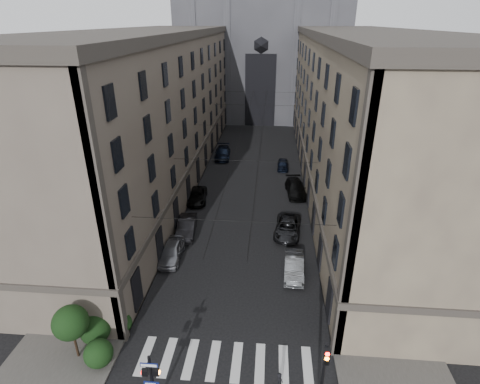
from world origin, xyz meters
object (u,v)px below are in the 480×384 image
(traffic_light_right, at_px, (324,372))
(car_left_midnear, at_px, (187,227))
(pedestrian_signal_left, at_px, (152,379))
(car_left_midfar, at_px, (197,196))
(car_right_near, at_px, (294,266))
(pedestrian, at_px, (279,383))
(gothic_tower, at_px, (263,31))
(car_right_midfar, at_px, (296,188))
(car_right_far, at_px, (283,165))
(car_left_near, at_px, (172,251))
(car_right_midnear, at_px, (288,227))
(car_left_far, at_px, (223,153))

(traffic_light_right, relative_size, car_left_midnear, 1.05)
(pedestrian_signal_left, relative_size, car_left_midfar, 0.80)
(car_right_near, distance_m, pedestrian, 11.64)
(gothic_tower, xyz_separation_m, traffic_light_right, (5.60, -73.04, -14.51))
(car_right_midfar, bearing_deg, car_left_midfar, -172.04)
(pedestrian_signal_left, bearing_deg, car_right_far, 78.33)
(car_left_midnear, xyz_separation_m, car_right_far, (10.11, 19.21, -0.14))
(traffic_light_right, bearing_deg, car_right_midfar, 89.68)
(car_left_near, distance_m, car_right_midnear, 11.94)
(car_right_midnear, relative_size, car_right_midfar, 0.97)
(traffic_light_right, height_order, car_left_near, traffic_light_right)
(car_left_midfar, bearing_deg, pedestrian_signal_left, -90.25)
(traffic_light_right, relative_size, car_left_near, 1.12)
(traffic_light_right, xyz_separation_m, car_right_far, (-1.27, 37.57, -2.62))
(car_left_far, distance_m, car_right_midfar, 16.69)
(car_left_near, relative_size, car_left_midfar, 0.94)
(car_left_near, distance_m, car_right_far, 25.89)
(car_left_midfar, bearing_deg, car_left_far, 79.78)
(car_right_near, distance_m, car_right_far, 24.94)
(car_left_midnear, bearing_deg, car_right_near, -34.17)
(pedestrian_signal_left, relative_size, car_right_midnear, 0.74)
(pedestrian_signal_left, bearing_deg, car_left_midnear, 96.87)
(car_left_midfar, relative_size, car_right_midnear, 0.92)
(car_right_midfar, bearing_deg, pedestrian_signal_left, -113.50)
(car_left_far, relative_size, car_right_midfar, 1.02)
(traffic_light_right, xyz_separation_m, pedestrian, (-2.18, 1.08, -2.46))
(traffic_light_right, bearing_deg, car_left_near, 130.29)
(gothic_tower, bearing_deg, car_right_far, -83.04)
(car_left_near, height_order, car_right_midfar, car_right_midfar)
(car_left_midfar, distance_m, car_left_far, 15.72)
(gothic_tower, relative_size, car_right_midfar, 10.43)
(car_right_near, height_order, car_right_midnear, car_right_near)
(pedestrian_signal_left, height_order, car_right_midfar, pedestrian_signal_left)
(car_right_midfar, distance_m, car_right_far, 8.76)
(car_right_midnear, bearing_deg, traffic_light_right, -80.26)
(traffic_light_right, distance_m, car_right_far, 37.69)
(car_left_near, distance_m, car_left_midnear, 4.47)
(traffic_light_right, distance_m, car_right_near, 12.91)
(car_left_midnear, relative_size, car_right_far, 1.26)
(pedestrian_signal_left, relative_size, car_right_near, 0.86)
(car_left_midnear, height_order, car_left_far, car_left_far)
(car_left_midnear, distance_m, car_right_far, 21.71)
(car_left_midfar, bearing_deg, traffic_light_right, -71.62)
(car_left_midnear, relative_size, car_left_midfar, 1.00)
(gothic_tower, bearing_deg, car_left_far, -99.16)
(car_right_near, bearing_deg, car_right_far, 93.30)
(car_left_midnear, distance_m, car_left_midfar, 7.61)
(car_right_midfar, bearing_deg, car_left_far, 124.45)
(traffic_light_right, relative_size, car_right_midnear, 0.96)
(gothic_tower, bearing_deg, traffic_light_right, -85.62)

